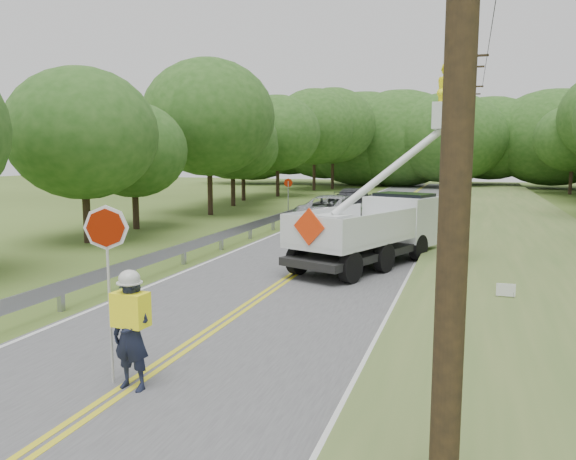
% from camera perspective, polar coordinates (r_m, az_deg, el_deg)
% --- Properties ---
extents(ground, '(140.00, 140.00, 0.00)m').
position_cam_1_polar(ground, '(11.44, -9.70, -11.44)').
color(ground, '#3D521E').
rests_on(ground, ground).
extents(road, '(7.20, 96.00, 0.03)m').
position_cam_1_polar(road, '(24.35, 5.94, -1.02)').
color(road, '#4A4A4C').
rests_on(road, ground).
extents(guardrail, '(0.18, 48.00, 0.77)m').
position_cam_1_polar(guardrail, '(26.26, -2.21, 0.87)').
color(guardrail, '#95979D').
rests_on(guardrail, ground).
extents(utility_poles, '(1.60, 43.30, 10.00)m').
position_cam_1_polar(utility_poles, '(26.56, 18.34, 10.75)').
color(utility_poles, black).
rests_on(utility_poles, ground).
extents(tall_grass_verge, '(7.00, 96.00, 0.30)m').
position_cam_1_polar(tall_grass_verge, '(23.86, 22.84, -1.44)').
color(tall_grass_verge, '#4B6730').
rests_on(tall_grass_verge, ground).
extents(treeline_left, '(10.71, 54.08, 10.70)m').
position_cam_1_polar(treeline_left, '(44.88, -1.83, 10.37)').
color(treeline_left, '#332319').
rests_on(treeline_left, ground).
extents(treeline_horizon, '(57.49, 14.14, 11.45)m').
position_cam_1_polar(treeline_horizon, '(65.70, 15.17, 9.14)').
color(treeline_horizon, '#264F19').
rests_on(treeline_horizon, ground).
extents(flagger, '(1.14, 0.48, 2.95)m').
position_cam_1_polar(flagger, '(9.20, -15.99, -9.47)').
color(flagger, '#191E33').
rests_on(flagger, road).
extents(bucket_truck, '(4.99, 6.98, 6.56)m').
position_cam_1_polar(bucket_truck, '(19.30, 10.09, 1.06)').
color(bucket_truck, black).
rests_on(bucket_truck, road).
extents(suv_silver, '(3.05, 6.17, 1.68)m').
position_cam_1_polar(suv_silver, '(28.37, 4.85, 1.99)').
color(suv_silver, '#A5A8AC').
rests_on(suv_silver, road).
extents(suv_darkgrey, '(3.01, 5.88, 1.63)m').
position_cam_1_polar(suv_darkgrey, '(34.95, 6.81, 3.03)').
color(suv_darkgrey, '#313238').
rests_on(suv_darkgrey, road).
extents(stop_sign_permanent, '(0.49, 0.18, 2.37)m').
position_cam_1_polar(stop_sign_permanent, '(31.52, 0.02, 3.89)').
color(stop_sign_permanent, '#95979D').
rests_on(stop_sign_permanent, ground).
extents(yard_sign, '(0.44, 0.04, 0.64)m').
position_cam_1_polar(yard_sign, '(14.46, 21.61, -5.90)').
color(yard_sign, white).
rests_on(yard_sign, ground).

